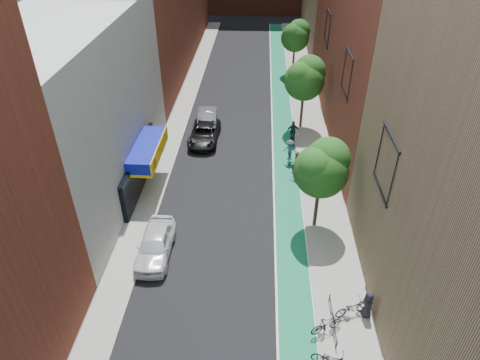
# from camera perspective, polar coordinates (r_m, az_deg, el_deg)

# --- Properties ---
(ground) EXTENTS (160.00, 160.00, 0.00)m
(ground) POSITION_cam_1_polar(r_m,az_deg,el_deg) (22.12, -3.35, -22.81)
(ground) COLOR black
(ground) RESTS_ON ground
(bike_lane) EXTENTS (2.00, 68.00, 0.01)m
(bike_lane) POSITION_cam_1_polar(r_m,az_deg,el_deg) (42.19, 5.66, 8.29)
(bike_lane) COLOR #136C47
(bike_lane) RESTS_ON ground
(sidewalk_left) EXTENTS (2.00, 68.00, 0.15)m
(sidewalk_left) POSITION_cam_1_polar(r_m,az_deg,el_deg) (42.82, -7.97, 8.63)
(sidewalk_left) COLOR gray
(sidewalk_left) RESTS_ON ground
(sidewalk_right) EXTENTS (3.00, 68.00, 0.15)m
(sidewalk_right) POSITION_cam_1_polar(r_m,az_deg,el_deg) (42.37, 9.07, 8.24)
(sidewalk_right) COLOR gray
(sidewalk_right) RESTS_ON ground
(building_left_white) EXTENTS (8.00, 20.00, 12.00)m
(building_left_white) POSITION_cam_1_polar(r_m,az_deg,el_deg) (31.44, -21.65, 8.46)
(building_left_white) COLOR silver
(building_left_white) RESTS_ON ground
(tree_near) EXTENTS (3.40, 3.36, 6.42)m
(tree_near) POSITION_cam_1_polar(r_m,az_deg,el_deg) (26.19, 10.90, 1.71)
(tree_near) COLOR #332619
(tree_near) RESTS_ON ground
(tree_mid) EXTENTS (3.55, 3.53, 6.74)m
(tree_mid) POSITION_cam_1_polar(r_m,az_deg,el_deg) (38.55, 8.68, 13.39)
(tree_mid) COLOR #332619
(tree_mid) RESTS_ON ground
(tree_far) EXTENTS (3.30, 3.25, 6.21)m
(tree_far) POSITION_cam_1_polar(r_m,az_deg,el_deg) (51.92, 7.43, 18.60)
(tree_far) COLOR #332619
(tree_far) RESTS_ON ground
(parked_car_white) EXTENTS (1.97, 4.82, 1.64)m
(parked_car_white) POSITION_cam_1_polar(r_m,az_deg,el_deg) (26.51, -11.24, -8.39)
(parked_car_white) COLOR silver
(parked_car_white) RESTS_ON ground
(parked_car_black) EXTENTS (2.55, 5.30, 1.46)m
(parked_car_black) POSITION_cam_1_polar(r_m,az_deg,el_deg) (37.70, -4.78, 6.18)
(parked_car_black) COLOR black
(parked_car_black) RESTS_ON ground
(parked_car_silver) EXTENTS (2.00, 4.93, 1.59)m
(parked_car_silver) POSITION_cam_1_polar(r_m,az_deg,el_deg) (39.76, -4.38, 7.90)
(parked_car_silver) COLOR gray
(parked_car_silver) RESTS_ON ground
(cyclist_lane_near) EXTENTS (1.00, 1.89, 2.16)m
(cyclist_lane_near) POSITION_cam_1_polar(r_m,az_deg,el_deg) (33.02, 7.42, 1.88)
(cyclist_lane_near) COLOR black
(cyclist_lane_near) RESTS_ON ground
(cyclist_lane_mid) EXTENTS (1.10, 1.59, 2.21)m
(cyclist_lane_mid) POSITION_cam_1_polar(r_m,az_deg,el_deg) (37.25, 7.06, 5.96)
(cyclist_lane_mid) COLOR black
(cyclist_lane_mid) RESTS_ON ground
(cyclist_lane_far) EXTENTS (1.09, 1.64, 1.99)m
(cyclist_lane_far) POSITION_cam_1_polar(r_m,az_deg,el_deg) (34.72, 6.64, 3.69)
(cyclist_lane_far) COLOR black
(cyclist_lane_far) RESTS_ON ground
(parked_bike_near) EXTENTS (1.97, 1.30, 0.98)m
(parked_bike_near) POSITION_cam_1_polar(r_m,az_deg,el_deg) (23.76, 14.66, -16.15)
(parked_bike_near) COLOR black
(parked_bike_near) RESTS_ON sidewalk_right
(parked_bike_mid) EXTENTS (1.76, 1.17, 1.03)m
(parked_bike_mid) POSITION_cam_1_polar(r_m,az_deg,el_deg) (22.80, 11.44, -18.35)
(parked_bike_mid) COLOR black
(parked_bike_mid) RESTS_ON sidewalk_right
(parked_bike_far) EXTENTS (1.94, 1.08, 0.97)m
(parked_bike_far) POSITION_cam_1_polar(r_m,az_deg,el_deg) (21.77, 12.03, -22.32)
(parked_bike_far) COLOR black
(parked_bike_far) RESTS_ON sidewalk_right
(pedestrian) EXTENTS (0.66, 0.89, 1.66)m
(pedestrian) POSITION_cam_1_polar(r_m,az_deg,el_deg) (23.67, 16.68, -15.59)
(pedestrian) COLOR black
(pedestrian) RESTS_ON sidewalk_right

